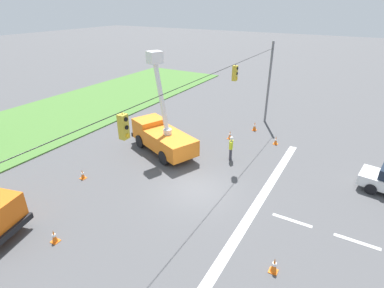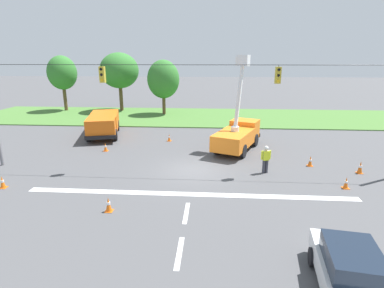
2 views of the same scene
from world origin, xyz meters
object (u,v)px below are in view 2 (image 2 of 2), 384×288
at_px(road_worker, 266,158).
at_px(tree_west, 119,71).
at_px(traffic_cone_foreground_right, 109,204).
at_px(traffic_cone_foreground_left, 310,161).
at_px(traffic_cone_near_bucket, 346,183).
at_px(traffic_cone_lane_edge_a, 360,167).
at_px(traffic_cone_mid_left, 105,147).
at_px(traffic_cone_mid_right, 2,182).
at_px(utility_truck_bucket_lift, 238,133).
at_px(tree_far_west, 62,73).
at_px(sedan_white, 352,274).
at_px(traffic_cone_lane_edge_b, 169,138).
at_px(tree_centre, 163,79).
at_px(utility_truck_support_near, 103,123).

bearing_deg(road_worker, tree_west, 125.70).
bearing_deg(traffic_cone_foreground_right, traffic_cone_foreground_left, 31.48).
relative_size(traffic_cone_near_bucket, traffic_cone_lane_edge_a, 0.84).
height_order(traffic_cone_mid_left, traffic_cone_mid_right, traffic_cone_mid_right).
bearing_deg(traffic_cone_mid_right, utility_truck_bucket_lift, 31.23).
bearing_deg(traffic_cone_foreground_right, traffic_cone_lane_edge_a, 22.51).
bearing_deg(traffic_cone_lane_edge_a, tree_west, 135.12).
xyz_separation_m(tree_far_west, traffic_cone_mid_right, (8.39, -24.79, -4.73)).
relative_size(tree_west, sedan_white, 1.71).
height_order(traffic_cone_mid_left, traffic_cone_lane_edge_b, traffic_cone_mid_left).
relative_size(utility_truck_bucket_lift, traffic_cone_mid_right, 10.33).
height_order(tree_centre, traffic_cone_lane_edge_b, tree_centre).
relative_size(traffic_cone_foreground_left, traffic_cone_foreground_right, 0.98).
relative_size(tree_centre, road_worker, 3.85).
height_order(utility_truck_support_near, traffic_cone_foreground_right, utility_truck_support_near).
xyz_separation_m(tree_west, traffic_cone_mid_left, (4.12, -18.12, -5.05)).
xyz_separation_m(tree_far_west, tree_centre, (13.82, -1.77, -0.65)).
xyz_separation_m(road_worker, traffic_cone_foreground_left, (3.23, 1.45, -0.65)).
xyz_separation_m(tree_centre, sedan_white, (10.41, -29.87, -3.64)).
bearing_deg(traffic_cone_mid_right, traffic_cone_foreground_left, 14.70).
relative_size(tree_centre, utility_truck_bucket_lift, 0.94).
bearing_deg(traffic_cone_near_bucket, traffic_cone_mid_left, 159.48).
xyz_separation_m(sedan_white, traffic_cone_lane_edge_a, (5.09, 10.50, -0.39)).
bearing_deg(traffic_cone_foreground_right, road_worker, 34.06).
relative_size(tree_centre, traffic_cone_lane_edge_b, 10.72).
relative_size(sedan_white, traffic_cone_mid_right, 6.47).
distance_m(road_worker, traffic_cone_near_bucket, 4.64).
xyz_separation_m(tree_far_west, traffic_cone_foreground_left, (26.60, -20.01, -4.72)).
bearing_deg(traffic_cone_lane_edge_a, road_worker, -176.89).
xyz_separation_m(sedan_white, traffic_cone_mid_left, (-12.49, 13.99, -0.46)).
height_order(tree_west, traffic_cone_lane_edge_a, tree_west).
relative_size(sedan_white, traffic_cone_lane_edge_b, 7.11).
distance_m(utility_truck_bucket_lift, traffic_cone_near_bucket, 8.94).
relative_size(tree_far_west, traffic_cone_mid_left, 10.92).
bearing_deg(tree_centre, utility_truck_bucket_lift, -60.95).
bearing_deg(traffic_cone_mid_left, traffic_cone_lane_edge_b, 35.57).
bearing_deg(utility_truck_bucket_lift, traffic_cone_mid_right, -148.77).
distance_m(sedan_white, traffic_cone_foreground_right, 10.17).
bearing_deg(traffic_cone_lane_edge_a, traffic_cone_foreground_left, 157.39).
distance_m(tree_centre, traffic_cone_lane_edge_b, 13.52).
distance_m(utility_truck_support_near, traffic_cone_foreground_right, 15.10).
relative_size(traffic_cone_foreground_right, traffic_cone_lane_edge_b, 1.15).
distance_m(tree_far_west, traffic_cone_lane_edge_b, 22.25).
height_order(utility_truck_support_near, traffic_cone_foreground_left, utility_truck_support_near).
xyz_separation_m(traffic_cone_foreground_left, traffic_cone_lane_edge_b, (-10.32, 5.60, -0.05)).
relative_size(tree_west, road_worker, 4.35).
bearing_deg(traffic_cone_lane_edge_a, traffic_cone_lane_edge_b, 152.69).
distance_m(tree_far_west, traffic_cone_mid_right, 26.59).
distance_m(utility_truck_bucket_lift, traffic_cone_foreground_right, 12.53).
bearing_deg(traffic_cone_lane_edge_a, traffic_cone_near_bucket, -127.51).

